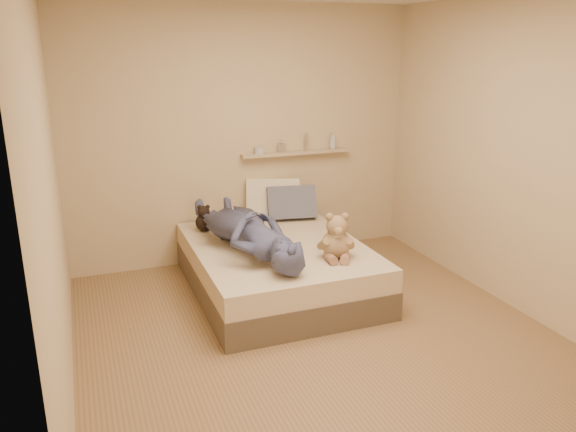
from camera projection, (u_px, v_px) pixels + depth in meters
name	position (u px, v px, depth m)	size (l,w,h in m)	color
room	(320.00, 174.00, 4.02)	(3.80, 3.80, 3.80)	olive
bed	(277.00, 267.00, 5.17)	(1.50, 1.90, 0.45)	brown
game_console	(282.00, 249.00, 4.53)	(0.19, 0.12, 0.06)	#B9BBC1
teddy_bear	(337.00, 240.00, 4.72)	(0.32, 0.33, 0.41)	#A07C58
dark_plush	(204.00, 220.00, 5.44)	(0.17, 0.17, 0.27)	black
pillow_cream	(273.00, 198.00, 5.87)	(0.55, 0.16, 0.40)	#F1E5BF
pillow_grey	(291.00, 203.00, 5.81)	(0.50, 0.14, 0.34)	slate
person	(248.00, 230.00, 4.89)	(0.58, 1.60, 0.38)	#464A6E
wall_shelf	(296.00, 153.00, 5.91)	(1.20, 0.12, 0.03)	tan
shelf_bottles	(298.00, 145.00, 5.89)	(0.93, 0.10, 0.18)	silver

